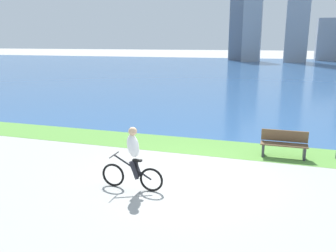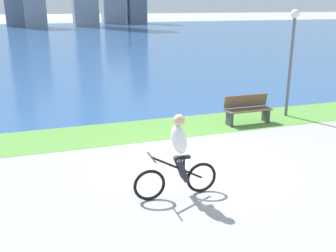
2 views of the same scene
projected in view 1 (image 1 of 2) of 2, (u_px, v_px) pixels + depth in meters
name	position (u px, v px, depth m)	size (l,w,h in m)	color
ground_plane	(185.00, 177.00, 9.91)	(300.00, 300.00, 0.00)	#9E9E99
grass_strip_bayside	(206.00, 147.00, 12.70)	(120.00, 2.06, 0.01)	#59933D
bay_water_surface	(260.00, 71.00, 45.97)	(300.00, 69.80, 0.00)	#2D568C
cyclist_lead	(133.00, 159.00, 8.89)	(1.71, 0.52, 1.67)	black
bench_near_path	(284.00, 144.00, 11.50)	(1.50, 0.47, 0.90)	brown
city_skyline_far_shore	(297.00, 12.00, 65.37)	(25.30, 11.91, 24.80)	slate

